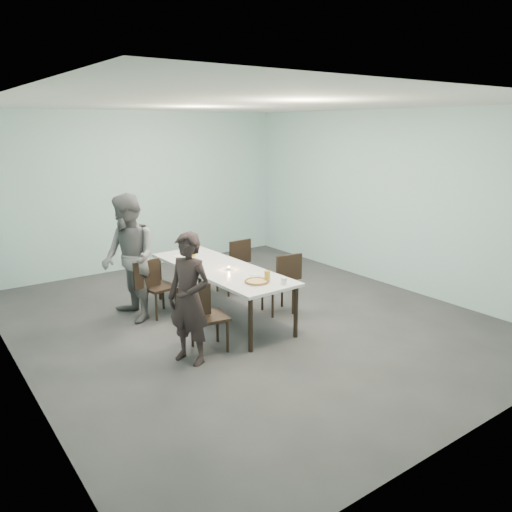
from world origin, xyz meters
TOP-DOWN VIEW (x-y plane):
  - ground at (0.00, 0.00)m, footprint 7.00×7.00m
  - room_shell at (0.00, 0.00)m, footprint 6.02×7.02m
  - table at (-0.23, 0.28)m, footprint 0.96×2.62m
  - chair_near_left at (-1.02, -0.58)m, footprint 0.64×0.49m
  - chair_far_left at (-1.01, 0.85)m, footprint 0.64×0.47m
  - chair_near_right at (0.63, -0.08)m, footprint 0.64×0.49m
  - chair_far_right at (0.58, 1.12)m, footprint 0.61×0.43m
  - diner_near at (-1.28, -0.73)m, footprint 0.57×0.67m
  - diner_far at (-1.33, 0.94)m, footprint 0.70×0.89m
  - pizza at (-0.24, -0.63)m, footprint 0.34×0.34m
  - side_plate at (-0.03, -0.30)m, footprint 0.18×0.18m
  - beer_glass at (-0.10, -0.67)m, footprint 0.08×0.08m
  - water_tumbler at (0.01, -0.88)m, footprint 0.08×0.08m
  - tealight at (-0.21, 0.10)m, footprint 0.06×0.06m
  - amber_tumbler at (-0.24, 1.05)m, footprint 0.07×0.07m
  - menu at (-0.36, 1.14)m, footprint 0.31×0.23m

SIDE VIEW (x-z plane):
  - ground at x=0.00m, z-range 0.00..0.00m
  - chair_near_left at x=-1.02m, z-range 0.07..0.94m
  - chair_far_left at x=-1.01m, z-range 0.07..0.94m
  - chair_near_right at x=0.63m, z-range 0.07..0.94m
  - chair_far_right at x=0.58m, z-range 0.07..0.94m
  - table at x=-0.23m, z-range 0.32..1.07m
  - menu at x=-0.36m, z-range 0.75..0.76m
  - side_plate at x=-0.03m, z-range 0.75..0.76m
  - pizza at x=-0.24m, z-range 0.75..0.79m
  - tealight at x=-0.21m, z-range 0.75..0.79m
  - diner_near at x=-1.28m, z-range 0.00..1.56m
  - amber_tumbler at x=-0.24m, z-range 0.75..0.83m
  - water_tumbler at x=0.01m, z-range 0.75..0.84m
  - beer_glass at x=-0.10m, z-range 0.75..0.90m
  - diner_far at x=-1.33m, z-range 0.00..1.82m
  - room_shell at x=0.00m, z-range 0.52..3.53m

